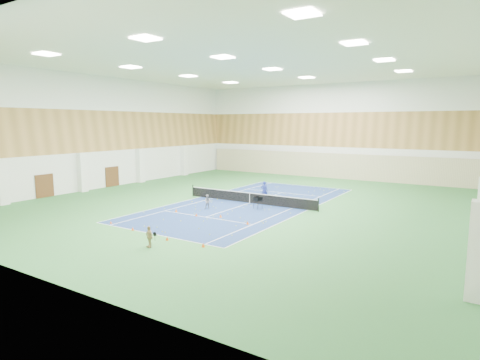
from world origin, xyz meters
name	(u,v)px	position (x,y,z in m)	size (l,w,h in m)	color
ground	(250,203)	(0.00, 0.00, 0.00)	(40.00, 40.00, 0.00)	#2D6A33
room_shell	(250,135)	(0.00, 0.00, 6.00)	(36.00, 40.00, 12.00)	white
wood_cladding	(250,111)	(0.00, 0.00, 8.00)	(36.00, 40.00, 8.00)	#AD7D40
ceiling_light_grid	(250,64)	(0.00, 0.00, 11.92)	(21.40, 25.40, 0.06)	white
court_surface	(250,203)	(0.00, 0.00, 0.01)	(10.97, 23.77, 0.01)	navy
tennis_balls_scatter	(250,203)	(0.00, 0.00, 0.05)	(10.57, 22.77, 0.07)	#C5D123
tennis_net	(250,197)	(0.00, 0.00, 0.55)	(12.80, 0.10, 1.10)	black
back_curtain	(329,166)	(0.00, 19.75, 1.60)	(35.40, 0.16, 3.20)	#C6B793
door_left_a	(45,186)	(-17.92, -8.00, 1.10)	(0.08, 1.80, 2.20)	#593319
door_left_b	(112,177)	(-17.92, 0.00, 1.10)	(0.08, 1.80, 2.20)	#593319
coach	(264,191)	(0.36, 1.99, 0.87)	(0.64, 0.42, 1.75)	navy
child_court	(208,202)	(-1.71, -3.84, 0.59)	(0.57, 0.44, 1.17)	gray
child_apron	(149,237)	(1.77, -13.97, 0.62)	(0.72, 0.30, 1.24)	tan
ball_cart	(258,203)	(1.78, -1.63, 0.50)	(0.58, 0.58, 1.00)	black
cone_svc_a	(176,211)	(-3.08, -6.21, 0.12)	(0.22, 0.22, 0.24)	orange
cone_svc_b	(196,215)	(-0.81, -6.48, 0.11)	(0.20, 0.20, 0.22)	#FF4B0D
cone_svc_c	(221,216)	(0.98, -5.84, 0.12)	(0.22, 0.22, 0.24)	orange
cone_svc_d	(248,223)	(3.78, -6.55, 0.12)	(0.21, 0.21, 0.23)	#FF5F0D
cone_base_a	(111,222)	(-4.43, -11.51, 0.10)	(0.17, 0.17, 0.19)	#D5430B
cone_base_b	(133,229)	(-1.80, -11.92, 0.11)	(0.19, 0.19, 0.21)	#EC4F0C
cone_base_c	(167,238)	(1.68, -12.40, 0.11)	(0.20, 0.20, 0.22)	#EF4E0C
cone_base_d	(203,245)	(4.33, -12.31, 0.12)	(0.21, 0.21, 0.24)	#FB560D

